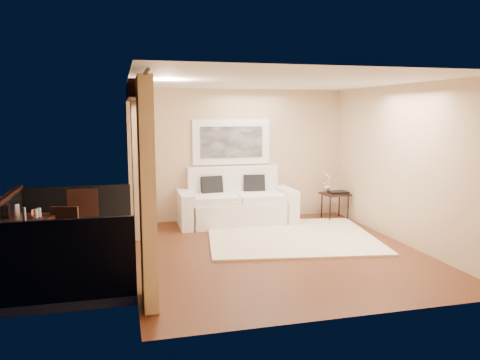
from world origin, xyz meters
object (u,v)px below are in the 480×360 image
object	(u,v)px
sofa	(236,204)
ice_bucket	(13,211)
side_table	(335,196)
bistro_table	(26,224)
orchid	(327,182)
balcony_chair_far	(84,216)
balcony_chair_near	(63,234)

from	to	relation	value
sofa	ice_bucket	xyz separation A→B (m)	(-3.68, -2.14, 0.50)
side_table	bistro_table	xyz separation A→B (m)	(-5.62, -2.00, 0.22)
side_table	bistro_table	bearing A→B (deg)	-160.37
sofa	side_table	distance (m)	2.10
orchid	sofa	bearing A→B (deg)	179.20
sofa	ice_bucket	size ratio (longest dim) A/B	11.69
orchid	bistro_table	world-z (taller)	orchid
side_table	sofa	bearing A→B (deg)	174.83
balcony_chair_far	side_table	bearing A→B (deg)	-165.38
bistro_table	balcony_chair_far	world-z (taller)	balcony_chair_far
balcony_chair_far	orchid	bearing A→B (deg)	-163.27
bistro_table	sofa	bearing A→B (deg)	31.88
sofa	orchid	distance (m)	2.02
balcony_chair_far	ice_bucket	world-z (taller)	balcony_chair_far
balcony_chair_near	ice_bucket	distance (m)	0.73
balcony_chair_near	ice_bucket	bearing A→B (deg)	-168.80
bistro_table	side_table	bearing A→B (deg)	19.63
ice_bucket	sofa	bearing A→B (deg)	30.17
side_table	ice_bucket	world-z (taller)	ice_bucket
sofa	bistro_table	bearing A→B (deg)	-147.18
orchid	bistro_table	size ratio (longest dim) A/B	0.53
bistro_table	ice_bucket	world-z (taller)	ice_bucket
orchid	balcony_chair_near	distance (m)	5.48
ice_bucket	side_table	bearing A→B (deg)	18.67
side_table	orchid	size ratio (longest dim) A/B	1.26
orchid	ice_bucket	world-z (taller)	orchid
ice_bucket	orchid	bearing A→B (deg)	20.46
side_table	ice_bucket	distance (m)	6.11
bistro_table	ice_bucket	xyz separation A→B (m)	(-0.16, 0.05, 0.18)
side_table	ice_bucket	size ratio (longest dim) A/B	2.81
sofa	balcony_chair_far	world-z (taller)	sofa
orchid	ice_bucket	xyz separation A→B (m)	(-5.67, -2.11, 0.12)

